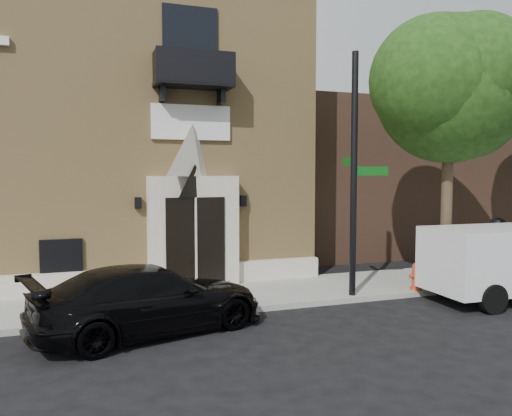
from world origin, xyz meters
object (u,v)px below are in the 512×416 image
(fire_hydrant, at_px, (417,276))
(black_sedan, at_px, (150,299))
(pedestrian_near, at_px, (492,246))
(street_sign, at_px, (354,174))
(pedestrian_far, at_px, (499,243))

(fire_hydrant, bearing_deg, black_sedan, -173.01)
(fire_hydrant, height_order, pedestrian_near, pedestrian_near)
(street_sign, relative_size, pedestrian_far, 3.67)
(street_sign, bearing_deg, black_sedan, -157.72)
(black_sedan, distance_m, pedestrian_far, 12.51)
(pedestrian_far, bearing_deg, pedestrian_near, 137.74)
(fire_hydrant, bearing_deg, street_sign, 177.78)
(fire_hydrant, height_order, pedestrian_far, pedestrian_far)
(black_sedan, distance_m, street_sign, 6.21)
(fire_hydrant, distance_m, pedestrian_far, 5.05)
(black_sedan, height_order, street_sign, street_sign)
(pedestrian_near, bearing_deg, black_sedan, -9.25)
(street_sign, bearing_deg, fire_hydrant, 9.81)
(black_sedan, distance_m, pedestrian_near, 11.45)
(pedestrian_near, xyz_separation_m, pedestrian_far, (0.94, 0.69, -0.02))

